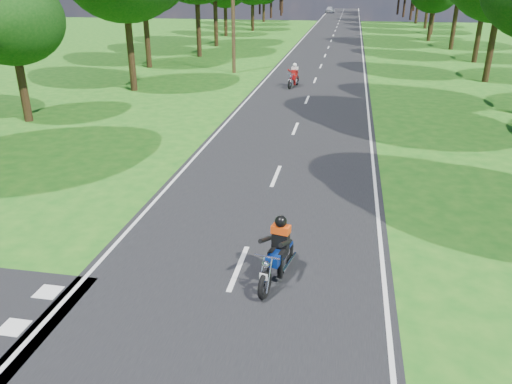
# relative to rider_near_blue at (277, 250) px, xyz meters

# --- Properties ---
(ground) EXTENTS (160.00, 160.00, 0.00)m
(ground) POSITION_rel_rider_near_blue_xyz_m (-0.94, -1.68, -0.76)
(ground) COLOR #195E15
(ground) RESTS_ON ground
(main_road) EXTENTS (7.00, 140.00, 0.02)m
(main_road) POSITION_rel_rider_near_blue_xyz_m (-0.94, 48.32, -0.75)
(main_road) COLOR black
(main_road) RESTS_ON ground
(road_markings) EXTENTS (7.40, 140.00, 0.01)m
(road_markings) POSITION_rel_rider_near_blue_xyz_m (-1.08, 46.45, -0.74)
(road_markings) COLOR silver
(road_markings) RESTS_ON main_road
(telegraph_pole) EXTENTS (1.20, 0.26, 8.00)m
(telegraph_pole) POSITION_rel_rider_near_blue_xyz_m (-6.94, 26.32, 3.31)
(telegraph_pole) COLOR #382616
(telegraph_pole) RESTS_ON ground
(rider_near_blue) EXTENTS (0.95, 1.87, 1.49)m
(rider_near_blue) POSITION_rel_rider_near_blue_xyz_m (0.00, 0.00, 0.00)
(rider_near_blue) COLOR navy
(rider_near_blue) RESTS_ON main_road
(rider_far_red) EXTENTS (0.91, 1.82, 1.45)m
(rider_far_red) POSITION_rel_rider_near_blue_xyz_m (-2.11, 21.78, -0.02)
(rider_far_red) COLOR #AE0D0F
(rider_far_red) RESTS_ON main_road
(distant_car) EXTENTS (2.00, 3.85, 1.25)m
(distant_car) POSITION_rel_rider_near_blue_xyz_m (-3.54, 99.97, -0.12)
(distant_car) COLOR silver
(distant_car) RESTS_ON main_road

